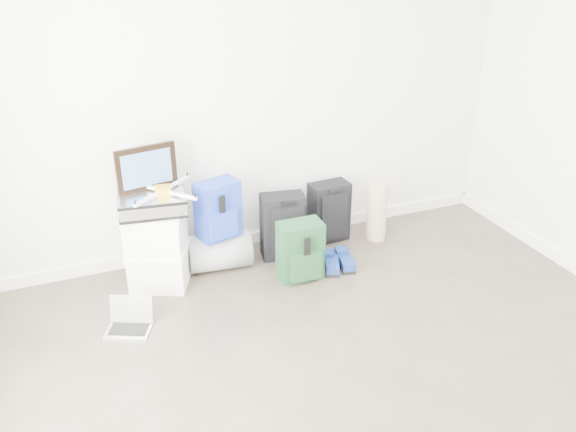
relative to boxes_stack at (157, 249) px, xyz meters
name	(u,v)px	position (x,y,z in m)	size (l,w,h in m)	color
room_envelope	(434,145)	(0.84, -2.12, 1.41)	(4.52, 5.02, 2.71)	silver
boxes_stack	(157,249)	(0.00, 0.00, 0.00)	(0.54, 0.50, 0.62)	white
briefcase	(152,203)	(0.00, 0.00, 0.38)	(0.47, 0.35, 0.14)	#B2B2B7
painting	(147,168)	(0.00, 0.10, 0.61)	(0.44, 0.10, 0.33)	black
drone	(163,190)	(0.08, -0.02, 0.47)	(0.48, 0.48, 0.05)	gold
duffel_bag	(220,251)	(0.50, 0.06, -0.16)	(0.30, 0.30, 0.49)	#95999D
blue_backpack	(218,211)	(0.50, 0.03, 0.21)	(0.36, 0.31, 0.45)	#173397
large_suitcase	(283,226)	(1.04, 0.05, -0.04)	(0.38, 0.28, 0.55)	black
green_backpack	(301,252)	(1.04, -0.32, -0.09)	(0.34, 0.25, 0.47)	#143820
carry_on	(329,212)	(1.51, 0.17, -0.05)	(0.35, 0.24, 0.53)	black
shoes	(339,263)	(1.38, -0.30, -0.27)	(0.31, 0.29, 0.09)	black
rolled_rug	(377,211)	(1.90, 0.03, -0.05)	(0.17, 0.17, 0.52)	tan
laptop	(130,321)	(-0.31, -0.47, -0.26)	(0.36, 0.32, 0.21)	silver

